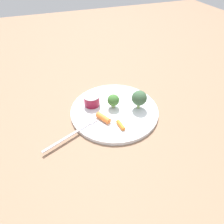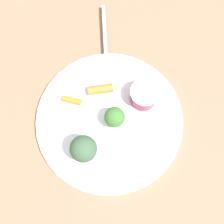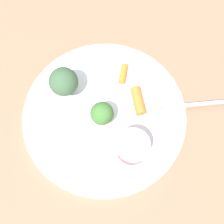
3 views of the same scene
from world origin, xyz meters
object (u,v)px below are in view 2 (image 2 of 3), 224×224
object	(u,v)px
fork	(105,44)
carrot_stick_0	(72,100)
plate	(109,121)
sauce_cup	(144,96)
broccoli_floret_1	(83,149)
carrot_stick_1	(100,89)
broccoli_floret_0	(114,119)

from	to	relation	value
fork	carrot_stick_0	bearing A→B (deg)	-7.10
carrot_stick_0	plate	bearing A→B (deg)	82.74
sauce_cup	broccoli_floret_1	size ratio (longest dim) A/B	0.84
carrot_stick_1	carrot_stick_0	bearing A→B (deg)	-48.27
carrot_stick_0	fork	bearing A→B (deg)	172.90
sauce_cup	carrot_stick_0	bearing A→B (deg)	-68.04
sauce_cup	plate	bearing A→B (deg)	-37.44
carrot_stick_0	carrot_stick_1	bearing A→B (deg)	131.73
broccoli_floret_0	carrot_stick_1	xyz separation A→B (m)	(-0.05, -0.05, -0.02)
broccoli_floret_1	carrot_stick_1	size ratio (longest dim) A/B	1.32
plate	broccoli_floret_1	size ratio (longest dim) A/B	4.38
fork	broccoli_floret_0	bearing A→B (deg)	25.60
broccoli_floret_1	fork	size ratio (longest dim) A/B	0.38
broccoli_floret_0	broccoli_floret_1	distance (m)	0.08
carrot_stick_1	fork	size ratio (longest dim) A/B	0.29
sauce_cup	broccoli_floret_1	distance (m)	0.15
plate	sauce_cup	bearing A→B (deg)	142.56
carrot_stick_1	fork	bearing A→B (deg)	-164.95
plate	sauce_cup	distance (m)	0.08
broccoli_floret_0	carrot_stick_0	xyz separation A→B (m)	(-0.01, -0.09, -0.02)
broccoli_floret_1	carrot_stick_1	bearing A→B (deg)	-172.59
carrot_stick_1	fork	xyz separation A→B (m)	(-0.10, -0.03, -0.01)
plate	carrot_stick_0	bearing A→B (deg)	-97.26
broccoli_floret_1	carrot_stick_0	xyz separation A→B (m)	(-0.08, -0.06, -0.03)
sauce_cup	fork	xyz separation A→B (m)	(-0.09, -0.11, -0.02)
broccoli_floret_0	carrot_stick_0	world-z (taller)	broccoli_floret_0
sauce_cup	carrot_stick_0	distance (m)	0.14
sauce_cup	carrot_stick_0	xyz separation A→B (m)	(0.05, -0.13, -0.01)
plate	broccoli_floret_1	distance (m)	0.09
plate	sauce_cup	size ratio (longest dim) A/B	5.24
broccoli_floret_0	broccoli_floret_1	world-z (taller)	broccoli_floret_1
plate	carrot_stick_1	distance (m)	0.06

